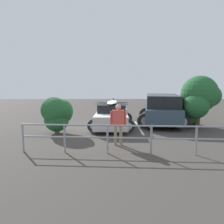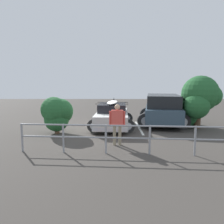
{
  "view_description": "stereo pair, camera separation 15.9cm",
  "coord_description": "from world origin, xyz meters",
  "px_view_note": "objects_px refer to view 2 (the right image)",
  "views": [
    {
      "loc": [
        -0.53,
        12.0,
        2.45
      ],
      "look_at": [
        -0.63,
        0.68,
        0.95
      ],
      "focal_mm": 35.0,
      "sensor_mm": 36.0,
      "label": 1
    },
    {
      "loc": [
        -0.69,
        12.0,
        2.45
      ],
      "look_at": [
        -0.63,
        0.68,
        0.95
      ],
      "focal_mm": 35.0,
      "sensor_mm": 36.0,
      "label": 2
    }
  ],
  "objects_px": {
    "bush_near_left": "(57,112)",
    "bush_near_right": "(194,103)",
    "sedan_car": "(112,116)",
    "person_bystander": "(117,121)",
    "suv_car": "(163,109)"
  },
  "relations": [
    {
      "from": "bush_near_left",
      "to": "bush_near_right",
      "type": "xyz_separation_m",
      "value": [
        -7.21,
        -1.41,
        0.34
      ]
    },
    {
      "from": "sedan_car",
      "to": "bush_near_right",
      "type": "xyz_separation_m",
      "value": [
        -4.52,
        0.0,
        0.74
      ]
    },
    {
      "from": "person_bystander",
      "to": "bush_near_left",
      "type": "xyz_separation_m",
      "value": [
        2.91,
        -2.08,
        0.05
      ]
    },
    {
      "from": "sedan_car",
      "to": "bush_near_left",
      "type": "bearing_deg",
      "value": 27.73
    },
    {
      "from": "bush_near_left",
      "to": "bush_near_right",
      "type": "relative_size",
      "value": 0.61
    },
    {
      "from": "suv_car",
      "to": "bush_near_right",
      "type": "xyz_separation_m",
      "value": [
        -1.52,
        0.91,
        0.46
      ]
    },
    {
      "from": "suv_car",
      "to": "person_bystander",
      "type": "distance_m",
      "value": 5.21
    },
    {
      "from": "sedan_car",
      "to": "bush_near_right",
      "type": "relative_size",
      "value": 1.38
    },
    {
      "from": "person_bystander",
      "to": "bush_near_right",
      "type": "xyz_separation_m",
      "value": [
        -4.3,
        -3.5,
        0.4
      ]
    },
    {
      "from": "suv_car",
      "to": "bush_near_left",
      "type": "xyz_separation_m",
      "value": [
        5.69,
        2.32,
        0.11
      ]
    },
    {
      "from": "suv_car",
      "to": "person_bystander",
      "type": "xyz_separation_m",
      "value": [
        2.78,
        4.4,
        0.06
      ]
    },
    {
      "from": "person_bystander",
      "to": "bush_near_right",
      "type": "bearing_deg",
      "value": -140.88
    },
    {
      "from": "bush_near_left",
      "to": "bush_near_right",
      "type": "bearing_deg",
      "value": -168.9
    },
    {
      "from": "suv_car",
      "to": "bush_near_right",
      "type": "distance_m",
      "value": 1.83
    },
    {
      "from": "person_bystander",
      "to": "bush_near_left",
      "type": "relative_size",
      "value": 0.91
    }
  ]
}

